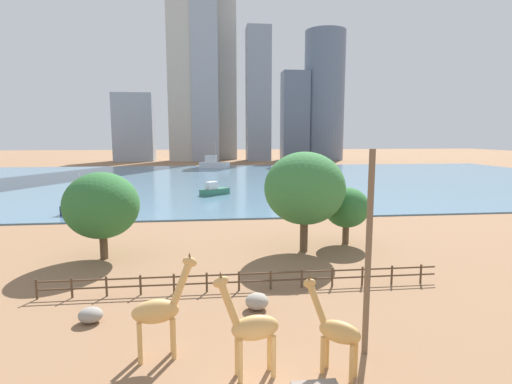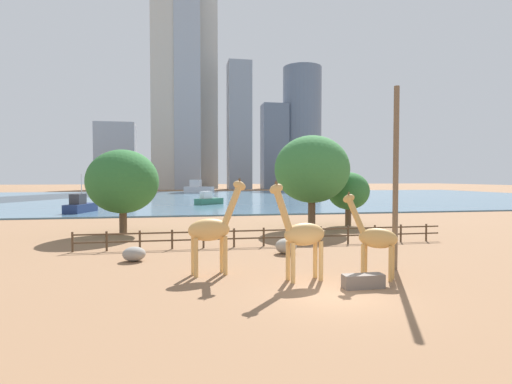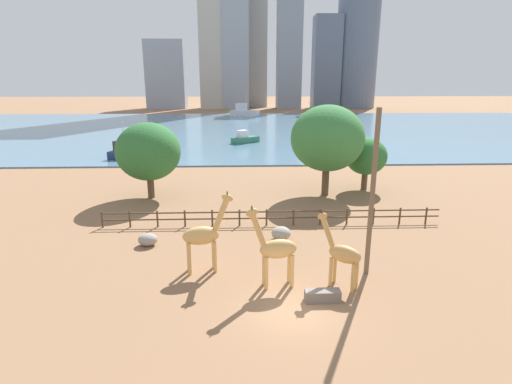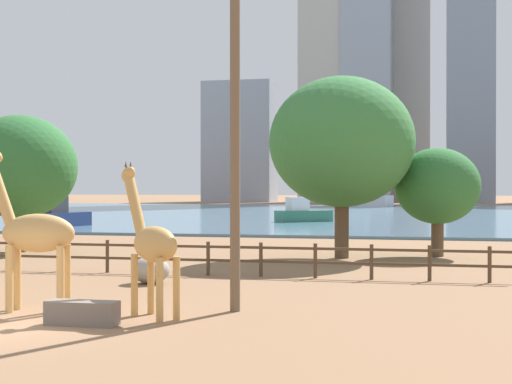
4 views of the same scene
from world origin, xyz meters
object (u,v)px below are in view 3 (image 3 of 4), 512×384
Objects in this scene: giraffe_companion at (342,253)px; feeding_trough at (323,296)px; boat_sailboat at (245,139)px; boat_tug at (123,151)px; tree_center_broad at (327,138)px; giraffe_tall at (204,235)px; utility_pole at (372,195)px; boulder_near_fence at (148,240)px; boat_ferry at (244,112)px; tree_left_large at (366,156)px; giraffe_young at (275,249)px; boulder_by_pole at (281,233)px; tree_right_tall at (148,152)px.

feeding_trough is (-1.27, -1.49, -1.64)m from giraffe_companion.
giraffe_companion is at bearing -123.46° from boat_sailboat.
tree_center_broad is at bearing -114.81° from boat_tug.
boat_tug reaches higher than giraffe_tall.
utility_pole is 14.99m from boulder_near_fence.
boat_tug is at bearing 101.42° from giraffe_tall.
tree_left_large is at bearing -60.79° from boat_ferry.
boat_ferry reaches higher than giraffe_tall.
giraffe_companion is 0.47× the size of tree_center_broad.
giraffe_young is at bearing -139.74° from boat_tug.
boat_sailboat is (-4.62, 51.27, -0.97)m from giraffe_companion.
feeding_trough is 20.62m from tree_center_broad.
feeding_trough is at bearing -40.98° from giraffe_tall.
tree_right_tall is at bearing 135.95° from boulder_by_pole.
utility_pole reaches higher than boulder_by_pole.
giraffe_young is (3.97, -1.93, -0.07)m from giraffe_tall.
giraffe_companion reaches higher than feeding_trough.
feeding_trough is (6.24, -3.63, -1.95)m from giraffe_tall.
boat_tug is at bearing 121.98° from boulder_by_pole.
giraffe_young is 0.50× the size of boat_ferry.
boat_tug is at bearing 141.14° from tree_center_broad.
tree_left_large is 1.03× the size of boat_sailboat.
boulder_near_fence is at bearing -79.17° from tree_right_tall.
tree_center_broad reaches higher than giraffe_young.
giraffe_tall is 0.55× the size of tree_center_broad.
feeding_trough is at bearing -35.89° from boulder_near_fence.
utility_pole is 19.35m from tree_left_large.
boulder_near_fence is 45.75m from boat_sailboat.
boulder_near_fence is 19.54m from tree_center_broad.
giraffe_tall is 9.74m from utility_pole.
utility_pole is at bearing -103.86° from giraffe_companion.
giraffe_companion is at bearing 167.98° from giraffe_young.
tree_right_tall reaches higher than giraffe_young.
feeding_trough is (2.27, -1.70, -1.88)m from giraffe_young.
giraffe_tall is 3.70× the size of boulder_near_fence.
tree_left_large is (5.46, 18.52, -1.31)m from utility_pole.
tree_right_tall is at bearing 134.20° from utility_pole.
feeding_trough is 0.30× the size of boat_tug.
utility_pole is at bearing -132.69° from boat_tug.
utility_pole is 6.19m from feeding_trough.
tree_center_broad is 32.62m from boat_tug.
tree_center_broad is at bearing 64.33° from boulder_by_pole.
tree_left_large is (10.88, 19.76, 1.26)m from giraffe_young.
giraffe_companion is at bearing -51.79° from tree_right_tall.
tree_left_large is at bearing 68.13° from feeding_trough.
giraffe_young is 6.12m from utility_pole.
boulder_by_pole is at bearing 98.97° from feeding_trough.
giraffe_tall reaches higher than feeding_trough.
tree_center_broad is (14.59, 11.95, 5.14)m from boulder_near_fence.
giraffe_companion is (7.51, -2.14, -0.31)m from giraffe_tall.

